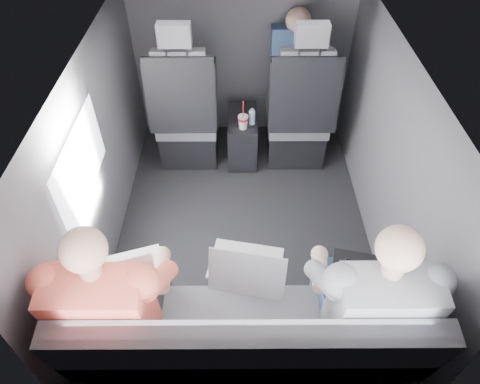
{
  "coord_description": "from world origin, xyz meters",
  "views": [
    {
      "loc": [
        -0.03,
        -2.05,
        2.4
      ],
      "look_at": [
        -0.02,
        -0.05,
        0.45
      ],
      "focal_mm": 32.0,
      "sensor_mm": 36.0,
      "label": 1
    }
  ],
  "objects_px": {
    "passenger_rear_left": "(117,300)",
    "passenger_front_right": "(294,65)",
    "laptop_white": "(128,273)",
    "front_seat_right": "(298,119)",
    "water_bottle": "(252,117)",
    "soda_cup": "(243,121)",
    "center_console": "(242,136)",
    "rear_bench": "(246,350)",
    "passenger_rear_right": "(365,299)",
    "laptop_silver": "(246,267)",
    "laptop_black": "(371,276)",
    "front_seat_left": "(187,120)"
  },
  "relations": [
    {
      "from": "passenger_rear_left",
      "to": "passenger_front_right",
      "type": "distance_m",
      "value": 2.31
    },
    {
      "from": "laptop_white",
      "to": "front_seat_right",
      "type": "bearing_deg",
      "value": 58.02
    },
    {
      "from": "water_bottle",
      "to": "passenger_rear_left",
      "type": "distance_m",
      "value": 1.88
    },
    {
      "from": "laptop_white",
      "to": "passenger_front_right",
      "type": "distance_m",
      "value": 2.16
    },
    {
      "from": "soda_cup",
      "to": "passenger_rear_left",
      "type": "xyz_separation_m",
      "value": [
        -0.61,
        -1.69,
        0.17
      ]
    },
    {
      "from": "center_console",
      "to": "rear_bench",
      "type": "relative_size",
      "value": 0.3
    },
    {
      "from": "passenger_rear_left",
      "to": "passenger_rear_right",
      "type": "bearing_deg",
      "value": -0.0
    },
    {
      "from": "laptop_white",
      "to": "laptop_silver",
      "type": "relative_size",
      "value": 0.95
    },
    {
      "from": "laptop_white",
      "to": "soda_cup",
      "type": "bearing_deg",
      "value": 69.12
    },
    {
      "from": "rear_bench",
      "to": "soda_cup",
      "type": "distance_m",
      "value": 1.79
    },
    {
      "from": "water_bottle",
      "to": "laptop_silver",
      "type": "relative_size",
      "value": 0.35
    },
    {
      "from": "water_bottle",
      "to": "passenger_rear_left",
      "type": "relative_size",
      "value": 0.12
    },
    {
      "from": "front_seat_right",
      "to": "passenger_rear_right",
      "type": "height_order",
      "value": "front_seat_right"
    },
    {
      "from": "passenger_front_right",
      "to": "passenger_rear_right",
      "type": "bearing_deg",
      "value": -85.93
    },
    {
      "from": "laptop_black",
      "to": "passenger_front_right",
      "type": "xyz_separation_m",
      "value": [
        -0.2,
        1.94,
        0.11
      ]
    },
    {
      "from": "passenger_rear_right",
      "to": "passenger_front_right",
      "type": "relative_size",
      "value": 1.62
    },
    {
      "from": "front_seat_left",
      "to": "passenger_front_right",
      "type": "bearing_deg",
      "value": 16.61
    },
    {
      "from": "front_seat_right",
      "to": "laptop_black",
      "type": "distance_m",
      "value": 1.71
    },
    {
      "from": "rear_bench",
      "to": "passenger_rear_right",
      "type": "distance_m",
      "value": 0.66
    },
    {
      "from": "soda_cup",
      "to": "laptop_silver",
      "type": "xyz_separation_m",
      "value": [
        -0.0,
        -1.51,
        0.17
      ]
    },
    {
      "from": "passenger_rear_left",
      "to": "passenger_front_right",
      "type": "height_order",
      "value": "passenger_rear_left"
    },
    {
      "from": "rear_bench",
      "to": "water_bottle",
      "type": "height_order",
      "value": "rear_bench"
    },
    {
      "from": "passenger_rear_right",
      "to": "passenger_rear_left",
      "type": "bearing_deg",
      "value": 180.0
    },
    {
      "from": "laptop_silver",
      "to": "water_bottle",
      "type": "bearing_deg",
      "value": 87.38
    },
    {
      "from": "front_seat_right",
      "to": "soda_cup",
      "type": "height_order",
      "value": "front_seat_right"
    },
    {
      "from": "laptop_white",
      "to": "center_console",
      "type": "bearing_deg",
      "value": 71.0
    },
    {
      "from": "water_bottle",
      "to": "laptop_silver",
      "type": "xyz_separation_m",
      "value": [
        -0.07,
        -1.56,
        0.17
      ]
    },
    {
      "from": "front_seat_left",
      "to": "passenger_rear_right",
      "type": "relative_size",
      "value": 1.02
    },
    {
      "from": "rear_bench",
      "to": "laptop_black",
      "type": "height_order",
      "value": "rear_bench"
    },
    {
      "from": "laptop_silver",
      "to": "laptop_black",
      "type": "bearing_deg",
      "value": -5.34
    },
    {
      "from": "laptop_silver",
      "to": "rear_bench",
      "type": "bearing_deg",
      "value": -90.55
    },
    {
      "from": "soda_cup",
      "to": "laptop_white",
      "type": "xyz_separation_m",
      "value": [
        -0.59,
        -1.54,
        0.17
      ]
    },
    {
      "from": "soda_cup",
      "to": "passenger_rear_left",
      "type": "distance_m",
      "value": 1.81
    },
    {
      "from": "front_seat_right",
      "to": "passenger_front_right",
      "type": "xyz_separation_m",
      "value": [
        -0.04,
        0.26,
        0.35
      ]
    },
    {
      "from": "laptop_silver",
      "to": "passenger_rear_right",
      "type": "distance_m",
      "value": 0.59
    },
    {
      "from": "laptop_white",
      "to": "passenger_front_right",
      "type": "xyz_separation_m",
      "value": [
        1.0,
        1.91,
        0.11
      ]
    },
    {
      "from": "laptop_black",
      "to": "passenger_rear_left",
      "type": "bearing_deg",
      "value": -174.14
    },
    {
      "from": "laptop_white",
      "to": "passenger_front_right",
      "type": "bearing_deg",
      "value": 62.45
    },
    {
      "from": "water_bottle",
      "to": "passenger_front_right",
      "type": "distance_m",
      "value": 0.55
    },
    {
      "from": "laptop_white",
      "to": "laptop_silver",
      "type": "height_order",
      "value": "laptop_silver"
    },
    {
      "from": "center_console",
      "to": "soda_cup",
      "type": "relative_size",
      "value": 1.96
    },
    {
      "from": "front_seat_left",
      "to": "rear_bench",
      "type": "xyz_separation_m",
      "value": [
        0.45,
        -1.9,
        -0.09
      ]
    },
    {
      "from": "passenger_rear_left",
      "to": "passenger_rear_right",
      "type": "relative_size",
      "value": 1.0
    },
    {
      "from": "front_seat_left",
      "to": "center_console",
      "type": "xyz_separation_m",
      "value": [
        0.45,
        0.04,
        -0.2
      ]
    },
    {
      "from": "front_seat_right",
      "to": "passenger_rear_right",
      "type": "distance_m",
      "value": 1.83
    },
    {
      "from": "front_seat_left",
      "to": "passenger_rear_right",
      "type": "distance_m",
      "value": 2.08
    },
    {
      "from": "front_seat_right",
      "to": "water_bottle",
      "type": "height_order",
      "value": "front_seat_right"
    },
    {
      "from": "rear_bench",
      "to": "laptop_silver",
      "type": "relative_size",
      "value": 3.91
    },
    {
      "from": "front_seat_right",
      "to": "rear_bench",
      "type": "relative_size",
      "value": 0.79
    },
    {
      "from": "front_seat_right",
      "to": "center_console",
      "type": "xyz_separation_m",
      "value": [
        -0.45,
        0.04,
        -0.2
      ]
    }
  ]
}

